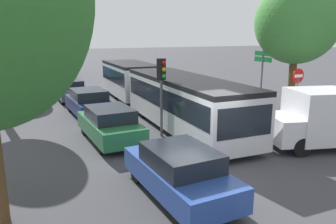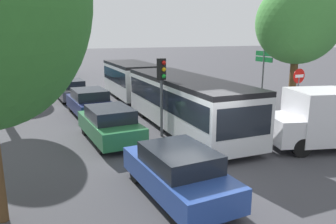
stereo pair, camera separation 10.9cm
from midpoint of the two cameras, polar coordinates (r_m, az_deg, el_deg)
name	(u,v)px [view 2 (the right image)]	position (r m, az deg, el deg)	size (l,w,h in m)	color
ground_plane	(209,171)	(11.00, 7.50, -10.19)	(200.00, 200.00, 0.00)	#3D3D42
articulated_bus	(157,89)	(18.40, -1.69, 4.10)	(3.19, 16.71, 2.47)	silver
city_bus_rear	(51,63)	(37.59, -19.68, 8.03)	(3.39, 11.51, 2.44)	teal
queued_car_blue	(178,172)	(9.09, 2.12, -10.37)	(1.83, 4.11, 1.41)	#284799
queued_car_green	(110,124)	(13.86, -9.87, -2.07)	(1.89, 4.23, 1.45)	#236638
queued_car_navy	(90,102)	(18.50, -13.33, 1.66)	(1.91, 4.29, 1.47)	navy
queued_car_graphite	(71,90)	(23.34, -16.44, 3.74)	(1.81, 4.05, 1.39)	#47474C
white_van	(336,117)	(14.42, 27.39, -0.72)	(5.35, 3.27, 2.31)	silver
traffic_light	(162,80)	(13.94, -0.87, 5.61)	(0.38, 0.40, 3.40)	#56595E
no_entry_sign	(298,88)	(16.80, 21.85, 3.83)	(0.70, 0.08, 2.82)	#56595E
direction_sign_post	(263,66)	(20.18, 16.43, 7.62)	(0.10, 1.40, 3.60)	#56595E
tree_left_far	(2,36)	(27.36, -26.83, 11.75)	(3.47, 3.47, 6.22)	#51381E
tree_right_near	(299,25)	(18.90, 22.06, 13.88)	(4.33, 4.33, 7.13)	#51381E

